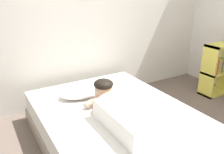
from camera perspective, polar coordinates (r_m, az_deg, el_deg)
back_wall at (r=3.14m, az=-5.92°, el=16.58°), size 3.86×0.12×2.50m
bed at (r=2.37m, az=1.56°, el=-12.51°), size 1.41×1.95×0.36m
pillow at (r=2.60m, az=-7.13°, el=-3.42°), size 0.52×0.32×0.11m
person_lying at (r=2.11m, az=2.69°, el=-7.88°), size 0.43×0.92×0.27m
coffee_cup at (r=2.65m, az=1.28°, el=-3.25°), size 0.12×0.09×0.07m
cell_phone at (r=2.17m, az=7.64°, el=-10.28°), size 0.07×0.14×0.01m
bookshelf at (r=3.70m, az=24.22°, el=1.84°), size 0.45×0.24×0.75m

